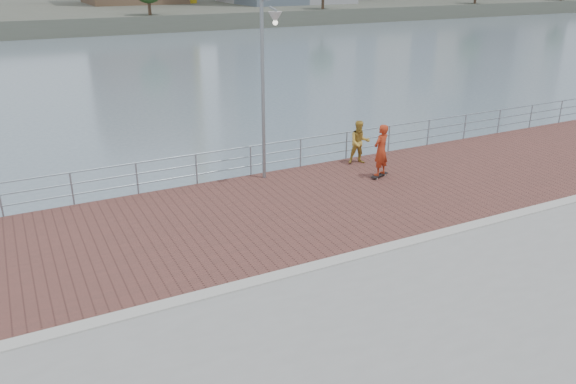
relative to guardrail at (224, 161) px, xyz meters
name	(u,v)px	position (x,y,z in m)	size (l,w,h in m)	color
water	(322,331)	(0.00, -7.00, -2.69)	(400.00, 400.00, 0.00)	slate
brick_lane	(264,214)	(0.00, -3.40, -0.68)	(40.00, 6.80, 0.02)	brown
curb	(324,264)	(0.00, -7.00, -0.66)	(40.00, 0.40, 0.06)	#B7B5AD
far_shore	(23,9)	(0.00, 115.50, -1.44)	(320.00, 95.00, 2.50)	#4C5142
guardrail	(224,161)	(0.00, 0.00, 0.00)	(39.06, 0.06, 1.13)	#8C9EA8
street_lamp	(268,57)	(1.33, -0.95, 3.66)	(0.45, 1.30, 6.13)	gray
skateboard	(379,175)	(5.07, -2.34, -0.60)	(0.83, 0.47, 0.09)	black
skateboarder	(381,150)	(5.07, -2.34, 0.35)	(0.68, 0.45, 1.87)	#B33217
bystander	(360,142)	(5.27, -0.69, 0.17)	(0.82, 0.64, 1.68)	gold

